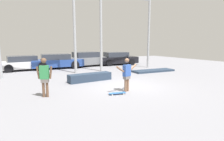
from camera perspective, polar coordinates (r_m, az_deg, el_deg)
name	(u,v)px	position (r m, az deg, el deg)	size (l,w,h in m)	color
ground_plane	(124,86)	(9.40, 4.06, -5.00)	(36.00, 36.00, 0.00)	gray
skateboarder	(127,73)	(8.15, 4.85, -0.90)	(1.33, 0.47, 1.56)	#8C664C
skateboard	(117,93)	(7.80, 1.76, -7.37)	(0.80, 0.37, 0.08)	#2D66B2
grind_box	(90,77)	(10.62, -7.16, -2.18)	(2.64, 0.66, 0.46)	#28384C
manual_pad	(153,71)	(14.52, 13.35, -0.07)	(3.52, 1.07, 0.15)	#28384C
canopy_support_left	(39,21)	(13.19, -22.79, 14.54)	(5.09, 0.20, 6.22)	#A5A8AD
canopy_support_right	(127,26)	(15.59, 4.83, 14.16)	(5.09, 0.20, 6.22)	#A5A8AD
parked_car_white	(24,63)	(16.77, -26.84, 2.20)	(4.17, 2.30, 1.23)	white
parked_car_blue	(57,61)	(16.70, -17.40, 2.89)	(4.52, 2.11, 1.32)	#284793
parked_car_grey	(87,59)	(17.93, -8.07, 3.69)	(4.50, 2.33, 1.43)	slate
parked_car_black	(117,59)	(18.93, 1.64, 3.92)	(4.40, 2.34, 1.35)	black
bystander	(45,75)	(7.76, -21.16, -1.51)	(0.64, 0.34, 1.65)	brown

